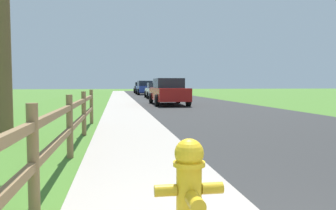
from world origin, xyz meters
The scene contains 10 objects.
ground_plane centered at (0.00, 25.00, 0.00)m, with size 120.00×120.00×0.00m, color #457429.
road_asphalt centered at (3.50, 27.00, 0.00)m, with size 7.00×66.00×0.01m, color #2A2A2A.
curb_concrete centered at (-3.00, 27.00, 0.00)m, with size 6.00×66.00×0.01m, color #A79C91.
grass_verge centered at (-4.50, 27.00, 0.01)m, with size 5.00×66.00×0.00m, color #457429.
fire_hydrant centered at (-0.84, 1.12, 0.44)m, with size 0.57×0.47×0.83m.
rail_fence centered at (-2.22, 4.33, 0.64)m, with size 0.11×10.15×1.10m.
parked_suv_red centered at (1.78, 18.61, 0.81)m, with size 2.08×4.96×1.63m.
parked_car_white centered at (2.23, 28.14, 0.70)m, with size 2.12×4.88×1.41m.
parked_car_blue centered at (2.03, 38.13, 0.84)m, with size 2.16×4.54×1.68m.
parked_car_black centered at (2.14, 45.92, 0.76)m, with size 2.23×4.85×1.54m.
Camera 1 is at (-1.43, -1.45, 1.28)m, focal length 35.06 mm.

